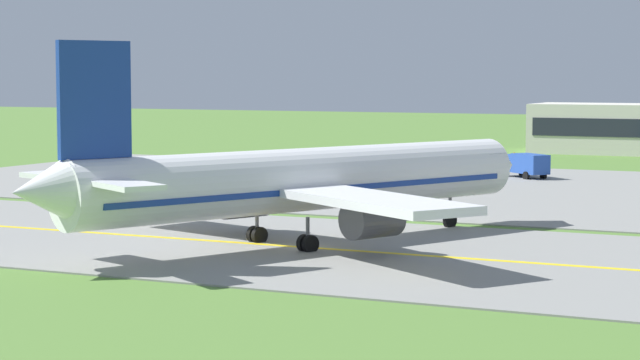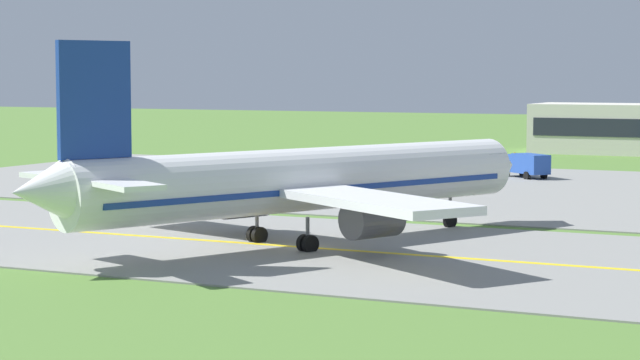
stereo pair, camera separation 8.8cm
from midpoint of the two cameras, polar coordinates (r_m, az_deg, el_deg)
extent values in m
plane|color=#517A33|center=(74.63, -0.75, -3.30)|extent=(500.00, 500.00, 0.00)
cube|color=gray|center=(74.62, -0.75, -3.26)|extent=(240.00, 28.00, 0.10)
cube|color=gray|center=(111.11, 13.58, -0.66)|extent=(140.00, 52.00, 0.10)
cube|color=yellow|center=(74.61, -0.75, -3.22)|extent=(220.00, 0.60, 0.01)
cylinder|color=white|center=(75.85, -0.68, 0.03)|extent=(18.05, 32.48, 4.00)
cone|color=white|center=(88.35, 8.56, 0.69)|extent=(4.54, 3.97, 3.80)
cone|color=white|center=(65.92, -13.25, -0.52)|extent=(4.44, 4.34, 3.40)
cube|color=navy|center=(75.89, -0.68, -0.35)|extent=(16.97, 30.05, 0.36)
cube|color=#1E232D|center=(86.69, 7.59, 1.08)|extent=(3.84, 3.07, 0.70)
cube|color=white|center=(81.43, -5.64, 0.00)|extent=(15.75, 9.00, 0.50)
cylinder|color=#47474C|center=(81.06, -3.67, -1.00)|extent=(3.53, 4.05, 2.30)
cylinder|color=black|center=(82.00, -2.76, -0.93)|extent=(2.01, 1.12, 2.10)
cube|color=white|center=(68.03, 2.36, -0.98)|extent=(15.19, 12.21, 0.50)
cylinder|color=#47474C|center=(70.99, 2.48, -1.86)|extent=(3.53, 4.05, 2.30)
cylinder|color=black|center=(72.06, 3.43, -1.76)|extent=(2.01, 1.12, 2.10)
cube|color=navy|center=(67.20, -10.73, 3.78)|extent=(2.23, 4.15, 6.50)
cube|color=white|center=(70.16, -12.07, 0.16)|extent=(6.46, 4.23, 0.30)
cube|color=white|center=(64.57, -9.45, -0.21)|extent=(6.38, 5.16, 0.30)
cylinder|color=slate|center=(84.84, 6.18, -1.38)|extent=(0.24, 0.24, 1.65)
cylinder|color=black|center=(84.94, 6.18, -1.93)|extent=(0.78, 1.14, 1.10)
cylinder|color=slate|center=(76.98, -3.05, -2.02)|extent=(0.24, 0.24, 1.65)
cylinder|color=black|center=(77.31, -3.17, -2.60)|extent=(0.78, 1.14, 1.10)
cylinder|color=black|center=(76.87, -2.93, -2.65)|extent=(0.78, 1.14, 1.10)
cylinder|color=slate|center=(72.90, -0.63, -2.41)|extent=(0.24, 0.24, 1.65)
cylinder|color=black|center=(73.22, -0.76, -3.03)|extent=(0.78, 1.14, 1.10)
cylinder|color=black|center=(72.80, -0.49, -3.07)|extent=(0.78, 1.14, 1.10)
cube|color=#264CA5|center=(128.16, 9.21, 0.81)|extent=(2.67, 2.69, 1.80)
cube|color=#1E232D|center=(128.78, 9.03, 0.98)|extent=(1.28, 1.48, 0.81)
cube|color=#264CA5|center=(125.67, 9.97, 0.77)|extent=(4.56, 4.32, 2.00)
cylinder|color=orange|center=(128.09, 9.22, 1.26)|extent=(0.20, 0.20, 0.18)
cylinder|color=black|center=(127.70, 8.83, 0.33)|extent=(0.88, 0.81, 0.90)
cylinder|color=black|center=(128.80, 9.58, 0.36)|extent=(0.88, 0.81, 0.90)
cylinder|color=black|center=(124.48, 9.78, 0.20)|extent=(0.88, 0.81, 0.90)
cylinder|color=black|center=(125.66, 10.57, 0.23)|extent=(0.88, 0.81, 0.90)
camera|label=1|loc=(0.04, -90.03, 0.00)|focal=67.17mm
camera|label=2|loc=(0.04, 89.97, 0.00)|focal=67.17mm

